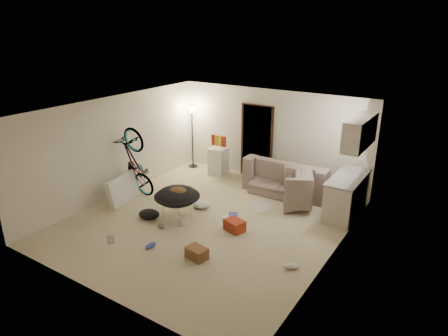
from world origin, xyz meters
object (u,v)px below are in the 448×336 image
Objects in this scene: tv_box at (123,189)px; drink_case_b at (235,225)px; juicer at (182,221)px; sofa at (288,180)px; saucer_chair at (177,200)px; bicycle at (136,177)px; armchair at (311,195)px; kitchen_counter at (346,196)px; floor_lamp at (192,125)px; mini_fridge at (218,161)px; drink_case_a at (197,253)px.

tv_box reaches higher than drink_case_b.
tv_box is at bearing 174.93° from juicer.
juicer is at bearing 67.61° from sofa.
saucer_chair is at bearing -8.48° from tv_box.
bicycle is 2.08m from juicer.
kitchen_counter is at bearing -109.34° from armchair.
drink_case_b is (-0.92, -1.94, -0.20)m from armchair.
drink_case_b is (3.12, -2.68, -1.19)m from floor_lamp.
saucer_chair is 1.64m from tv_box.
drink_case_b is (1.38, 0.19, -0.31)m from saucer_chair.
armchair is 3.11m from mini_fridge.
sofa is 9.46× the size of juicer.
floor_lamp is 3.92m from juicer.
saucer_chair is 1.43m from drink_case_b.
juicer is at bearing 114.53° from armchair.
drink_case_b is (2.13, -2.58, -0.27)m from mini_fridge.
sofa is 2.82× the size of mini_fridge.
sofa is 2.49m from drink_case_b.
kitchen_counter is at bearing 66.29° from drink_case_b.
kitchen_counter is at bearing -7.66° from floor_lamp.
kitchen_counter reaches higher than juicer.
drink_case_b reaches higher than juicer.
bicycle is 8.01× the size of juicer.
floor_lamp is 4.44× the size of drink_case_b.
armchair is 4.51m from tv_box.
kitchen_counter is 3.88m from mini_fridge.
juicer is (1.94, -0.64, -0.39)m from bicycle.
sofa is 3.77m from drink_case_a.
drink_case_b is at bearing 98.21° from drink_case_a.
mini_fridge is (0.89, 2.38, -0.10)m from bicycle.
sofa is at bearing 61.18° from saucer_chair.
bicycle is 1.83× the size of saucer_chair.
saucer_chair is (-2.30, -2.13, 0.11)m from armchair.
tv_box is at bearing 93.79° from armchair.
saucer_chair is 0.52m from juicer.
tv_box is at bearing -109.44° from mini_fridge.
kitchen_counter is 3.68× the size of drink_case_b.
bicycle reaches higher than sofa.
drink_case_a is 1.66× the size of juicer.
drink_case_a is (3.08, -3.96, -1.20)m from floor_lamp.
mini_fridge is (-2.21, 0.10, 0.07)m from sofa.
floor_lamp is 1.78× the size of saucer_chair.
tv_box is 2.49× the size of drink_case_b.
juicer is at bearing -72.85° from mini_fridge.
sofa is (-1.63, 0.45, -0.12)m from kitchen_counter.
armchair reaches higher than drink_case_a.
drink_case_a is 0.95× the size of drink_case_b.
mini_fridge is (-3.04, 0.64, 0.07)m from armchair.
floor_lamp is at bearing 137.82° from drink_case_a.
sofa is at bearing 30.30° from tv_box.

